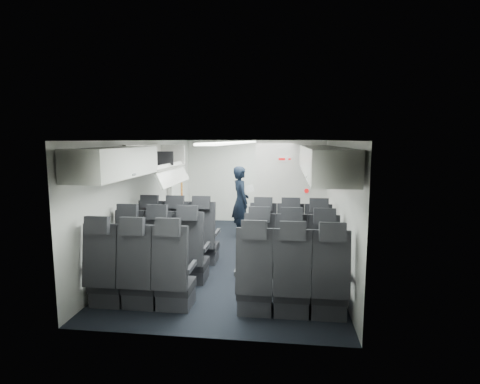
% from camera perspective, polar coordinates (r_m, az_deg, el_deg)
% --- Properties ---
extents(cabin_shell, '(3.41, 6.01, 2.16)m').
position_cam_1_polar(cabin_shell, '(6.91, -0.40, -0.67)').
color(cabin_shell, black).
rests_on(cabin_shell, ground).
extents(seat_row_front, '(3.33, 0.56, 1.24)m').
position_cam_1_polar(seat_row_front, '(6.54, -1.00, -7.63)').
color(seat_row_front, '#242427').
rests_on(seat_row_front, cabin_shell).
extents(seat_row_mid, '(3.33, 0.56, 1.24)m').
position_cam_1_polar(seat_row_mid, '(5.69, -2.26, -10.04)').
color(seat_row_mid, '#242427').
rests_on(seat_row_mid, cabin_shell).
extents(seat_row_rear, '(3.33, 0.56, 1.24)m').
position_cam_1_polar(seat_row_rear, '(4.85, -4.00, -13.30)').
color(seat_row_rear, '#242427').
rests_on(seat_row_rear, cabin_shell).
extents(overhead_bin_left_rear, '(0.53, 1.80, 0.40)m').
position_cam_1_polar(overhead_bin_left_rear, '(5.29, -18.55, 4.29)').
color(overhead_bin_left_rear, silver).
rests_on(overhead_bin_left_rear, cabin_shell).
extents(overhead_bin_left_front_open, '(0.64, 1.70, 0.72)m').
position_cam_1_polar(overhead_bin_left_front_open, '(6.93, -12.62, 4.27)').
color(overhead_bin_left_front_open, '#9E9E93').
rests_on(overhead_bin_left_front_open, cabin_shell).
extents(overhead_bin_right_rear, '(0.53, 1.80, 0.40)m').
position_cam_1_polar(overhead_bin_right_rear, '(4.81, 13.25, 4.16)').
color(overhead_bin_right_rear, silver).
rests_on(overhead_bin_right_rear, cabin_shell).
extents(overhead_bin_right_front, '(0.53, 1.70, 0.40)m').
position_cam_1_polar(overhead_bin_right_front, '(6.55, 11.60, 5.17)').
color(overhead_bin_right_front, silver).
rests_on(overhead_bin_right_front, cabin_shell).
extents(bulkhead_partition, '(1.40, 0.15, 2.13)m').
position_cam_1_polar(bulkhead_partition, '(7.65, 7.67, -0.26)').
color(bulkhead_partition, silver).
rests_on(bulkhead_partition, cabin_shell).
extents(galley_unit, '(0.85, 0.52, 1.90)m').
position_cam_1_polar(galley_unit, '(9.57, 7.34, 0.63)').
color(galley_unit, '#939399').
rests_on(galley_unit, cabin_shell).
extents(boarding_door, '(0.12, 1.27, 1.86)m').
position_cam_1_polar(boarding_door, '(8.78, -9.76, -0.04)').
color(boarding_door, silver).
rests_on(boarding_door, cabin_shell).
extents(flight_attendant, '(0.58, 0.68, 1.58)m').
position_cam_1_polar(flight_attendant, '(8.40, 0.09, -1.43)').
color(flight_attendant, black).
rests_on(flight_attendant, ground).
extents(carry_on_bag, '(0.47, 0.38, 0.24)m').
position_cam_1_polar(carry_on_bag, '(7.09, -11.76, 5.07)').
color(carry_on_bag, black).
rests_on(carry_on_bag, overhead_bin_left_front_open).
extents(papers, '(0.22, 0.07, 0.15)m').
position_cam_1_polar(papers, '(8.29, 1.35, 0.45)').
color(papers, white).
rests_on(papers, flight_attendant).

